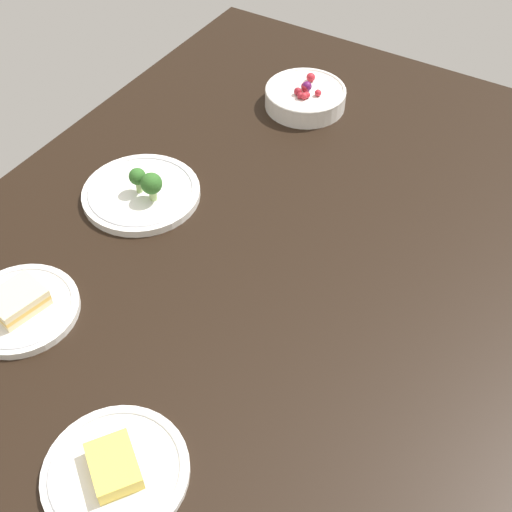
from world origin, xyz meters
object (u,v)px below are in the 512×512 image
Objects in this scene: plate_cheese at (115,471)px; bowl_berries at (305,97)px; plate_broccoli at (142,192)px; plate_sandwich at (20,307)px.

bowl_berries is at bearing -167.63° from plate_cheese.
bowl_berries is at bearing 164.42° from plate_broccoli.
bowl_berries is (-75.83, 11.43, 1.13)cm from plate_sandwich.
plate_sandwich is 0.95× the size of plate_cheese.
plate_broccoli is 56.22cm from plate_cheese.
plate_broccoli is at bearing -15.58° from bowl_berries.
plate_cheese is (46.44, 31.68, -0.35)cm from plate_broccoli.
plate_broccoli reaches higher than plate_sandwich.
bowl_berries is at bearing 171.42° from plate_sandwich.
plate_cheese is 1.12× the size of bowl_berries.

